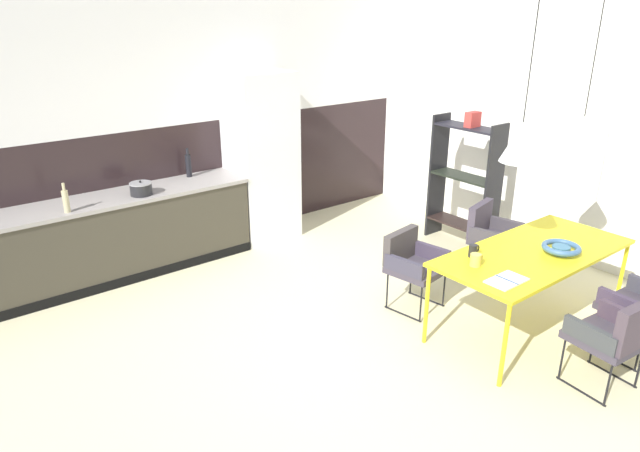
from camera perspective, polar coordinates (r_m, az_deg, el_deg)
name	(u,v)px	position (r m, az deg, el deg)	size (l,w,h in m)	color
ground_plane	(371,347)	(4.98, 5.20, -12.04)	(8.20, 8.20, 0.00)	beige
back_wall_splashback_dark	(200,182)	(7.01, -11.99, 4.32)	(6.31, 0.12, 1.47)	black
back_wall_panel_upper	(190,56)	(6.74, -12.97, 16.31)	(6.31, 0.12, 1.47)	white
side_wall_right	(588,131)	(6.81, 25.33, 8.62)	(0.12, 6.28, 2.93)	white
kitchen_counter	(98,241)	(6.34, -21.39, -1.38)	(3.30, 0.63, 0.88)	#3C382C
refrigerator_column	(261,157)	(6.94, -5.91, 6.88)	(0.75, 0.60, 2.02)	silver
dining_table	(534,255)	(5.24, 20.69, -2.79)	(1.88, 0.85, 0.75)	yellow
armchair_facing_counter	(490,230)	(6.31, 16.71, -0.41)	(0.57, 0.57, 0.77)	#3A343F
armchair_far_side	(618,332)	(4.75, 27.77, -9.41)	(0.53, 0.51, 0.79)	#3A343F
armchair_head_of_table	(411,259)	(5.44, 9.16, -3.30)	(0.55, 0.54, 0.74)	#3A343F
fruit_bowl	(561,248)	(5.23, 23.09, -2.06)	(0.32, 0.32, 0.08)	#33607F
open_book	(507,280)	(4.59, 18.25, -5.22)	(0.32, 0.20, 0.02)	white
mug_wide_latte	(476,260)	(4.77, 15.40, -3.30)	(0.14, 0.09, 0.10)	gold
mug_short_terracotta	(473,251)	(4.93, 15.16, -2.40)	(0.12, 0.07, 0.11)	black
cooking_pot	(141,189)	(6.19, -17.56, 3.60)	(0.23, 0.23, 0.16)	black
bottle_wine_green	(66,200)	(5.90, -24.20, 2.36)	(0.06, 0.06, 0.29)	tan
bottle_spice_small	(188,165)	(6.69, -13.10, 6.01)	(0.06, 0.06, 0.34)	black
open_shelf_unit	(465,177)	(6.92, 14.35, 4.80)	(0.30, 0.85, 1.61)	black
pendant_lamp_over_table_near	(521,142)	(4.63, 19.54, 7.96)	(0.30, 0.30, 1.28)	black
pendant_lamp_over_table_far	(582,131)	(5.23, 24.87, 8.69)	(0.30, 0.30, 1.24)	black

